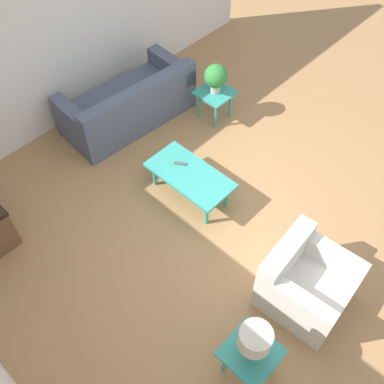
# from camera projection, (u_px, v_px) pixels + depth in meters

# --- Properties ---
(ground_plane) EXTENTS (14.00, 14.00, 0.00)m
(ground_plane) POSITION_uv_depth(u_px,v_px,m) (226.00, 217.00, 5.77)
(ground_plane) COLOR #A87A4C
(wall_right) EXTENTS (0.12, 7.20, 2.70)m
(wall_right) POSITION_uv_depth(u_px,v_px,m) (60.00, 32.00, 6.04)
(wall_right) COLOR white
(wall_right) RESTS_ON ground_plane
(sofa) EXTENTS (1.07, 2.03, 0.80)m
(sofa) POSITION_uv_depth(u_px,v_px,m) (129.00, 105.00, 6.69)
(sofa) COLOR #4C566B
(sofa) RESTS_ON ground_plane
(armchair) EXTENTS (0.92, 0.90, 0.80)m
(armchair) POSITION_uv_depth(u_px,v_px,m) (304.00, 283.00, 4.83)
(armchair) COLOR silver
(armchair) RESTS_ON ground_plane
(coffee_table) EXTENTS (1.13, 0.58, 0.41)m
(coffee_table) POSITION_uv_depth(u_px,v_px,m) (190.00, 176.00, 5.72)
(coffee_table) COLOR teal
(coffee_table) RESTS_ON ground_plane
(side_table_plant) EXTENTS (0.50, 0.50, 0.47)m
(side_table_plant) POSITION_uv_depth(u_px,v_px,m) (215.00, 96.00, 6.68)
(side_table_plant) COLOR teal
(side_table_plant) RESTS_ON ground_plane
(side_table_lamp) EXTENTS (0.50, 0.50, 0.47)m
(side_table_lamp) POSITION_uv_depth(u_px,v_px,m) (250.00, 355.00, 4.27)
(side_table_lamp) COLOR teal
(side_table_lamp) RESTS_ON ground_plane
(potted_plant) EXTENTS (0.35, 0.35, 0.45)m
(potted_plant) POSITION_uv_depth(u_px,v_px,m) (216.00, 77.00, 6.42)
(potted_plant) COLOR #B2ADA3
(potted_plant) RESTS_ON side_table_plant
(table_lamp) EXTENTS (0.31, 0.31, 0.45)m
(table_lamp) POSITION_uv_depth(u_px,v_px,m) (255.00, 340.00, 3.97)
(table_lamp) COLOR red
(table_lamp) RESTS_ON side_table_lamp
(remote_control) EXTENTS (0.16, 0.12, 0.02)m
(remote_control) POSITION_uv_depth(u_px,v_px,m) (180.00, 163.00, 5.79)
(remote_control) COLOR #4C4C51
(remote_control) RESTS_ON coffee_table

